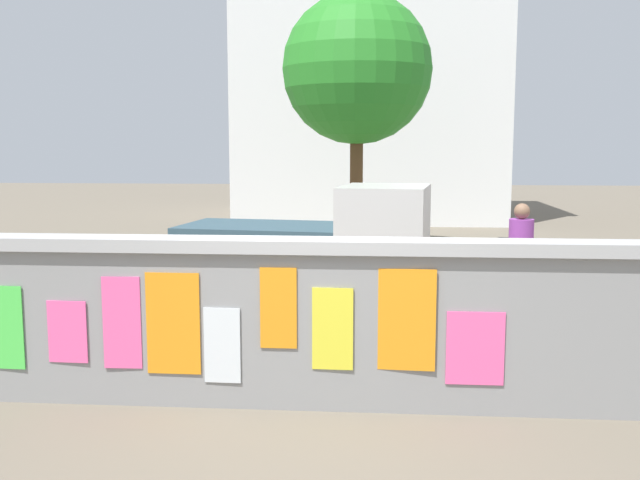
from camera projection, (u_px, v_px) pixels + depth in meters
name	position (u px, v px, depth m)	size (l,w,h in m)	color
ground	(352.00, 265.00, 14.67)	(60.00, 60.00, 0.00)	#6B6051
poster_wall	(320.00, 321.00, 6.66)	(7.07, 0.42, 1.58)	gray
auto_rickshaw_truck	(317.00, 250.00, 10.58)	(3.77, 1.97, 1.85)	black
motorcycle	(573.00, 318.00, 8.25)	(1.90, 0.56, 0.87)	black
bicycle_near	(513.00, 274.00, 11.56)	(1.69, 0.47, 0.95)	black
bicycle_far	(364.00, 339.00, 7.71)	(1.70, 0.44, 0.95)	black
person_walking	(521.00, 248.00, 10.10)	(0.40, 0.40, 1.62)	#338CBF
tree_roadside	(357.00, 70.00, 15.58)	(3.25, 3.25, 5.68)	brown
building_background	(371.00, 81.00, 24.10)	(8.67, 6.56, 9.02)	white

